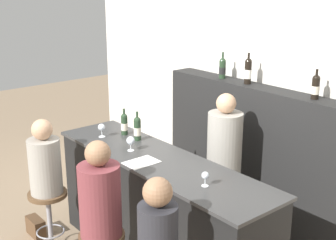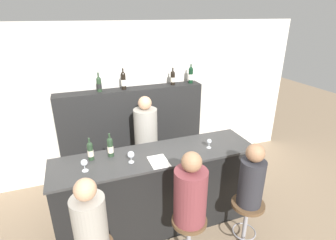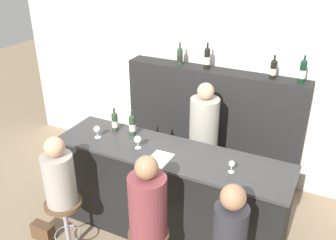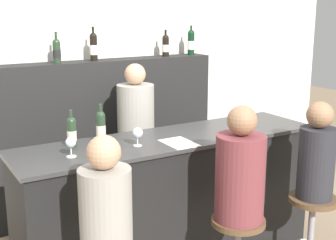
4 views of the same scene
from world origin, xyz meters
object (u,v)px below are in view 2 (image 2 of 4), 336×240
at_px(wine_bottle_backbar_2, 173,78).
at_px(bartender, 146,150).
at_px(wine_bottle_counter_0, 90,151).
at_px(bar_stool_middle, 189,229).
at_px(wine_bottle_backbar_1, 123,81).
at_px(guest_seated_left, 89,219).
at_px(wine_bottle_backbar_3, 191,75).
at_px(bar_stool_right, 247,212).
at_px(guest_seated_middle, 190,193).
at_px(wine_bottle_counter_1, 110,147).
at_px(wine_bottle_backbar_0, 99,84).
at_px(wine_glass_0, 84,163).
at_px(wine_glass_2, 209,142).
at_px(wine_glass_1, 131,155).
at_px(guest_seated_right, 252,178).

bearing_deg(wine_bottle_backbar_2, bartender, -140.47).
bearing_deg(wine_bottle_counter_0, bar_stool_middle, -43.97).
height_order(wine_bottle_backbar_1, guest_seated_left, wine_bottle_backbar_1).
bearing_deg(wine_bottle_backbar_3, bar_stool_right, -94.53).
height_order(wine_bottle_backbar_2, bar_stool_middle, wine_bottle_backbar_2).
distance_m(wine_bottle_counter_0, bar_stool_right, 1.99).
bearing_deg(guest_seated_middle, wine_bottle_backbar_1, 96.78).
distance_m(wine_bottle_backbar_1, bar_stool_right, 2.56).
bearing_deg(wine_bottle_backbar_1, bartender, -69.93).
relative_size(wine_bottle_backbar_1, bar_stool_right, 0.51).
xyz_separation_m(wine_bottle_backbar_1, bartender, (0.19, -0.52, -0.99)).
xyz_separation_m(wine_bottle_counter_1, wine_bottle_backbar_1, (0.42, 1.16, 0.51)).
xyz_separation_m(wine_bottle_backbar_0, guest_seated_left, (-0.39, -2.02, -0.73)).
bearing_deg(guest_seated_left, wine_bottle_backbar_2, 51.79).
distance_m(wine_bottle_backbar_1, wine_glass_0, 1.66).
xyz_separation_m(wine_bottle_backbar_3, bar_stool_right, (-0.16, -2.02, -1.21)).
relative_size(wine_bottle_backbar_2, wine_glass_2, 2.33).
bearing_deg(bar_stool_right, wine_glass_2, 107.38).
height_order(bar_stool_middle, bartender, bartender).
distance_m(wine_bottle_backbar_1, wine_bottle_backbar_2, 0.83).
distance_m(wine_bottle_backbar_0, wine_glass_1, 1.48).
distance_m(wine_bottle_counter_0, bartender, 1.16).
distance_m(wine_bottle_backbar_1, guest_seated_left, 2.29).
height_order(wine_glass_0, bar_stool_right, wine_glass_0).
bearing_deg(wine_bottle_backbar_3, wine_glass_0, -143.95).
relative_size(wine_glass_0, wine_glass_2, 1.15).
xyz_separation_m(wine_glass_0, wine_glass_1, (0.52, 0.00, -0.00)).
distance_m(wine_bottle_backbar_2, wine_glass_1, 1.81).
xyz_separation_m(wine_bottle_counter_0, wine_glass_2, (1.45, -0.22, -0.03)).
xyz_separation_m(wine_bottle_counter_0, bar_stool_middle, (0.90, -0.86, -0.70)).
relative_size(wine_glass_2, guest_seated_middle, 0.15).
bearing_deg(wine_glass_0, bartender, 42.53).
height_order(wine_bottle_counter_0, wine_bottle_counter_1, wine_bottle_counter_1).
xyz_separation_m(wine_bottle_backbar_3, bar_stool_middle, (-0.91, -2.02, -1.21)).
distance_m(wine_bottle_backbar_2, guest_seated_middle, 2.22).
height_order(guest_seated_right, bartender, bartender).
bearing_deg(guest_seated_left, guest_seated_right, 0.00).
bearing_deg(wine_bottle_backbar_1, guest_seated_left, -110.71).
relative_size(wine_bottle_backbar_0, guest_seated_middle, 0.36).
xyz_separation_m(wine_bottle_backbar_2, wine_glass_2, (-0.03, -1.38, -0.52)).
distance_m(wine_bottle_backbar_1, bartender, 1.14).
distance_m(wine_bottle_backbar_1, guest_seated_middle, 2.16).
distance_m(wine_glass_1, guest_seated_right, 1.39).
height_order(wine_bottle_counter_1, bar_stool_middle, wine_bottle_counter_1).
bearing_deg(bar_stool_middle, wine_glass_1, 126.04).
relative_size(wine_bottle_backbar_3, wine_glass_1, 2.29).
xyz_separation_m(wine_bottle_backbar_1, wine_glass_0, (-0.74, -1.38, -0.53)).
bearing_deg(bar_stool_right, bar_stool_middle, 180.00).
bearing_deg(bar_stool_right, guest_seated_left, 180.00).
bearing_deg(guest_seated_middle, bartender, 91.87).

